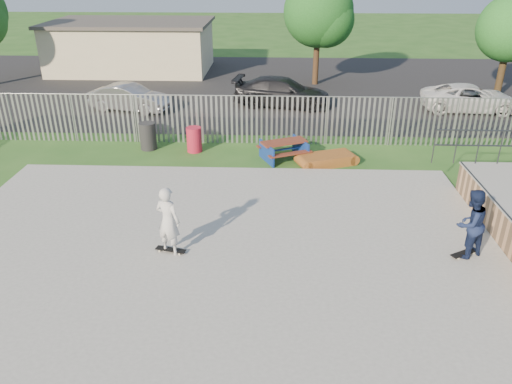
{
  "coord_description": "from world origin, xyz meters",
  "views": [
    {
      "loc": [
        1.53,
        -10.56,
        7.11
      ],
      "look_at": [
        1.04,
        2.0,
        1.1
      ],
      "focal_mm": 35.0,
      "sensor_mm": 36.0,
      "label": 1
    }
  ],
  "objects_px": {
    "trash_bin_grey": "(148,136)",
    "tree_right": "(511,29)",
    "car_silver": "(129,98)",
    "car_dark": "(282,92)",
    "skater_white": "(168,221)",
    "trash_bin_red": "(194,139)",
    "tree_mid": "(319,12)",
    "picnic_table": "(284,150)",
    "skater_navy": "(470,224)",
    "car_white": "(470,98)",
    "funbox": "(327,159)"
  },
  "relations": [
    {
      "from": "trash_bin_red",
      "to": "funbox",
      "type": "bearing_deg",
      "value": -12.72
    },
    {
      "from": "car_dark",
      "to": "tree_mid",
      "type": "relative_size",
      "value": 0.81
    },
    {
      "from": "tree_right",
      "to": "car_dark",
      "type": "bearing_deg",
      "value": -168.13
    },
    {
      "from": "funbox",
      "to": "skater_navy",
      "type": "relative_size",
      "value": 1.15
    },
    {
      "from": "car_silver",
      "to": "skater_white",
      "type": "relative_size",
      "value": 2.16
    },
    {
      "from": "funbox",
      "to": "car_white",
      "type": "xyz_separation_m",
      "value": [
        7.7,
        7.27,
        0.48
      ]
    },
    {
      "from": "trash_bin_grey",
      "to": "skater_white",
      "type": "bearing_deg",
      "value": -72.89
    },
    {
      "from": "skater_white",
      "to": "car_white",
      "type": "bearing_deg",
      "value": -107.92
    },
    {
      "from": "trash_bin_grey",
      "to": "tree_right",
      "type": "distance_m",
      "value": 19.71
    },
    {
      "from": "trash_bin_red",
      "to": "tree_mid",
      "type": "height_order",
      "value": "tree_mid"
    },
    {
      "from": "skater_navy",
      "to": "funbox",
      "type": "bearing_deg",
      "value": -94.96
    },
    {
      "from": "car_dark",
      "to": "skater_white",
      "type": "bearing_deg",
      "value": 177.73
    },
    {
      "from": "car_silver",
      "to": "skater_navy",
      "type": "relative_size",
      "value": 2.16
    },
    {
      "from": "picnic_table",
      "to": "skater_navy",
      "type": "relative_size",
      "value": 1.17
    },
    {
      "from": "trash_bin_red",
      "to": "car_silver",
      "type": "relative_size",
      "value": 0.25
    },
    {
      "from": "funbox",
      "to": "car_silver",
      "type": "height_order",
      "value": "car_silver"
    },
    {
      "from": "trash_bin_grey",
      "to": "skater_white",
      "type": "relative_size",
      "value": 0.59
    },
    {
      "from": "funbox",
      "to": "car_dark",
      "type": "xyz_separation_m",
      "value": [
        -1.59,
        7.81,
        0.55
      ]
    },
    {
      "from": "picnic_table",
      "to": "skater_navy",
      "type": "xyz_separation_m",
      "value": [
        4.53,
        -6.82,
        0.7
      ]
    },
    {
      "from": "trash_bin_red",
      "to": "skater_navy",
      "type": "relative_size",
      "value": 0.54
    },
    {
      "from": "tree_mid",
      "to": "skater_navy",
      "type": "bearing_deg",
      "value": -82.51
    },
    {
      "from": "skater_navy",
      "to": "car_dark",
      "type": "bearing_deg",
      "value": -102.02
    },
    {
      "from": "car_silver",
      "to": "tree_mid",
      "type": "distance_m",
      "value": 11.87
    },
    {
      "from": "picnic_table",
      "to": "car_dark",
      "type": "bearing_deg",
      "value": 65.55
    },
    {
      "from": "skater_navy",
      "to": "skater_white",
      "type": "bearing_deg",
      "value": -28.72
    },
    {
      "from": "car_dark",
      "to": "trash_bin_red",
      "type": "bearing_deg",
      "value": 161.59
    },
    {
      "from": "picnic_table",
      "to": "car_dark",
      "type": "relative_size",
      "value": 0.43
    },
    {
      "from": "picnic_table",
      "to": "tree_mid",
      "type": "height_order",
      "value": "tree_mid"
    },
    {
      "from": "trash_bin_grey",
      "to": "skater_navy",
      "type": "distance_m",
      "value": 12.6
    },
    {
      "from": "tree_right",
      "to": "skater_white",
      "type": "bearing_deg",
      "value": -131.53
    },
    {
      "from": "funbox",
      "to": "trash_bin_grey",
      "type": "relative_size",
      "value": 1.94
    },
    {
      "from": "car_silver",
      "to": "car_dark",
      "type": "xyz_separation_m",
      "value": [
        7.59,
        1.14,
        0.07
      ]
    },
    {
      "from": "skater_navy",
      "to": "skater_white",
      "type": "distance_m",
      "value": 7.53
    },
    {
      "from": "funbox",
      "to": "trash_bin_grey",
      "type": "distance_m",
      "value": 7.15
    },
    {
      "from": "car_white",
      "to": "skater_navy",
      "type": "bearing_deg",
      "value": 164.84
    },
    {
      "from": "trash_bin_grey",
      "to": "car_silver",
      "type": "xyz_separation_m",
      "value": [
        -2.17,
        5.31,
        0.13
      ]
    },
    {
      "from": "car_silver",
      "to": "tree_right",
      "type": "height_order",
      "value": "tree_right"
    },
    {
      "from": "car_white",
      "to": "trash_bin_grey",
      "type": "bearing_deg",
      "value": 116.01
    },
    {
      "from": "trash_bin_red",
      "to": "trash_bin_grey",
      "type": "height_order",
      "value": "trash_bin_grey"
    },
    {
      "from": "tree_right",
      "to": "car_silver",
      "type": "bearing_deg",
      "value": -169.42
    },
    {
      "from": "funbox",
      "to": "trash_bin_red",
      "type": "relative_size",
      "value": 2.12
    },
    {
      "from": "trash_bin_grey",
      "to": "car_white",
      "type": "height_order",
      "value": "car_white"
    },
    {
      "from": "trash_bin_red",
      "to": "tree_mid",
      "type": "bearing_deg",
      "value": 64.35
    },
    {
      "from": "picnic_table",
      "to": "funbox",
      "type": "xyz_separation_m",
      "value": [
        1.59,
        -0.46,
        -0.18
      ]
    },
    {
      "from": "funbox",
      "to": "trash_bin_red",
      "type": "bearing_deg",
      "value": 146.64
    },
    {
      "from": "car_dark",
      "to": "tree_mid",
      "type": "distance_m",
      "value": 6.3
    },
    {
      "from": "tree_mid",
      "to": "skater_white",
      "type": "distance_m",
      "value": 20.1
    },
    {
      "from": "picnic_table",
      "to": "car_white",
      "type": "bearing_deg",
      "value": 11.82
    },
    {
      "from": "car_white",
      "to": "car_silver",
      "type": "bearing_deg",
      "value": 96.18
    },
    {
      "from": "car_white",
      "to": "skater_white",
      "type": "distance_m",
      "value": 18.47
    }
  ]
}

